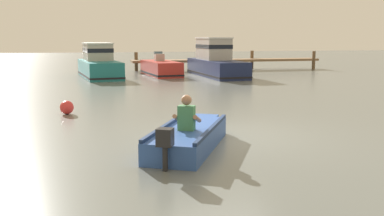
% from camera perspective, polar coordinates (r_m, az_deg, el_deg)
% --- Properties ---
extents(ground_plane, '(120.00, 120.00, 0.00)m').
position_cam_1_polar(ground_plane, '(10.71, 4.25, -3.65)').
color(ground_plane, slate).
extents(wooden_dock, '(13.81, 1.64, 1.36)m').
position_cam_1_polar(wooden_dock, '(32.03, 4.61, 6.18)').
color(wooden_dock, brown).
rests_on(wooden_dock, ground).
extents(rowboat_with_person, '(2.41, 3.48, 1.19)m').
position_cam_1_polar(rowboat_with_person, '(9.52, -0.37, -3.72)').
color(rowboat_with_person, '#2D519E').
rests_on(rowboat_with_person, ground).
extents(moored_boat_teal, '(2.58, 5.74, 2.04)m').
position_cam_1_polar(moored_boat_teal, '(26.73, -11.97, 5.55)').
color(moored_boat_teal, '#1E727A').
rests_on(moored_boat_teal, ground).
extents(moored_boat_red, '(2.07, 4.61, 1.47)m').
position_cam_1_polar(moored_boat_red, '(27.52, -4.07, 5.12)').
color(moored_boat_red, '#B72D28').
rests_on(moored_boat_red, ground).
extents(moored_boat_navy, '(2.21, 6.61, 2.36)m').
position_cam_1_polar(moored_boat_navy, '(27.19, 3.06, 6.02)').
color(moored_boat_navy, '#19234C').
rests_on(moored_boat_navy, ground).
extents(mooring_buoy, '(0.43, 0.43, 0.43)m').
position_cam_1_polar(mooring_buoy, '(14.20, -15.93, 0.08)').
color(mooring_buoy, red).
rests_on(mooring_buoy, ground).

